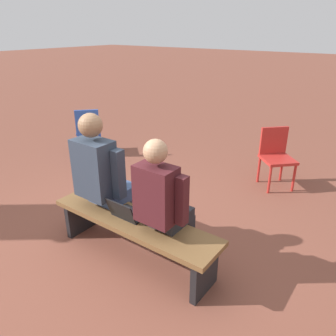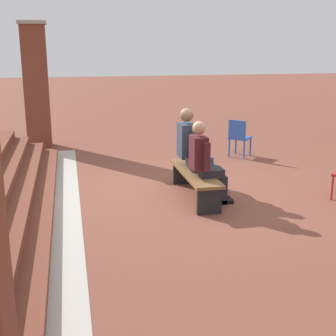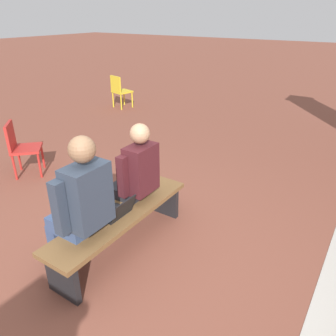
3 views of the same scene
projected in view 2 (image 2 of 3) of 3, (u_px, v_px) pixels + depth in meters
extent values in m
plane|color=brown|center=(184.00, 192.00, 8.02)|extent=(60.00, 60.00, 0.00)
cube|color=#B7B2A8|center=(67.00, 206.00, 7.32)|extent=(8.03, 0.40, 0.01)
cube|color=brown|center=(14.00, 205.00, 7.14)|extent=(7.23, 1.20, 0.15)
cube|color=brown|center=(2.00, 196.00, 7.07)|extent=(7.23, 0.90, 0.15)
cube|color=brown|center=(36.00, 87.00, 11.21)|extent=(0.56, 0.56, 2.90)
cube|color=gray|center=(32.00, 22.00, 10.83)|extent=(0.64, 0.64, 0.08)
cube|color=brown|center=(195.00, 173.00, 7.63)|extent=(1.80, 0.44, 0.05)
cube|color=black|center=(209.00, 201.00, 6.93)|extent=(0.06, 0.37, 0.40)
cube|color=black|center=(183.00, 173.00, 8.44)|extent=(0.06, 0.37, 0.40)
cube|color=#232328|center=(211.00, 172.00, 7.35)|extent=(0.32, 0.37, 0.13)
cube|color=#232328|center=(223.00, 190.00, 7.38)|extent=(0.10, 0.11, 0.45)
cube|color=black|center=(226.00, 201.00, 7.44)|extent=(0.10, 0.22, 0.07)
cube|color=#232328|center=(220.00, 187.00, 7.53)|extent=(0.10, 0.11, 0.45)
cube|color=black|center=(223.00, 198.00, 7.59)|extent=(0.10, 0.22, 0.07)
cube|color=#47191E|center=(199.00, 153.00, 7.22)|extent=(0.35, 0.22, 0.52)
cube|color=navy|center=(206.00, 155.00, 7.25)|extent=(0.05, 0.01, 0.31)
cube|color=#47191E|center=(207.00, 157.00, 7.03)|extent=(0.08, 0.09, 0.44)
cube|color=#47191E|center=(199.00, 151.00, 7.45)|extent=(0.08, 0.09, 0.44)
sphere|color=tan|center=(199.00, 128.00, 7.12)|extent=(0.20, 0.20, 0.20)
cube|color=#384C75|center=(199.00, 161.00, 8.06)|extent=(0.35, 0.41, 0.15)
cube|color=#384C75|center=(212.00, 177.00, 8.09)|extent=(0.11, 0.12, 0.45)
cube|color=black|center=(215.00, 187.00, 8.15)|extent=(0.11, 0.25, 0.07)
cube|color=#384C75|center=(209.00, 174.00, 8.27)|extent=(0.11, 0.12, 0.45)
cube|color=black|center=(212.00, 184.00, 8.33)|extent=(0.11, 0.25, 0.07)
cube|color=#2D3847|center=(186.00, 140.00, 7.92)|extent=(0.39, 0.25, 0.58)
cube|color=#2D3847|center=(194.00, 144.00, 7.71)|extent=(0.09, 0.10, 0.49)
cube|color=#2D3847|center=(187.00, 139.00, 8.18)|extent=(0.09, 0.10, 0.49)
sphere|color=#8C6647|center=(187.00, 115.00, 7.81)|extent=(0.23, 0.23, 0.23)
cube|color=black|center=(197.00, 169.00, 7.69)|extent=(0.32, 0.22, 0.02)
cube|color=#2D2D33|center=(197.00, 169.00, 7.69)|extent=(0.29, 0.15, 0.00)
cube|color=black|center=(188.00, 164.00, 7.64)|extent=(0.32, 0.07, 0.19)
cube|color=#33519E|center=(189.00, 164.00, 7.64)|extent=(0.28, 0.06, 0.17)
cube|color=#2D56B7|center=(240.00, 138.00, 10.49)|extent=(0.59, 0.59, 0.04)
cube|color=#2D56B7|center=(237.00, 129.00, 10.28)|extent=(0.31, 0.31, 0.40)
cylinder|color=#2D56B7|center=(250.00, 147.00, 10.60)|extent=(0.04, 0.04, 0.40)
cylinder|color=#2D56B7|center=(236.00, 145.00, 10.79)|extent=(0.04, 0.04, 0.40)
cylinder|color=#2D56B7|center=(244.00, 150.00, 10.31)|extent=(0.04, 0.04, 0.40)
cylinder|color=#2D56B7|center=(229.00, 148.00, 10.49)|extent=(0.04, 0.04, 0.40)
cylinder|color=red|center=(332.00, 188.00, 7.57)|extent=(0.04, 0.04, 0.40)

